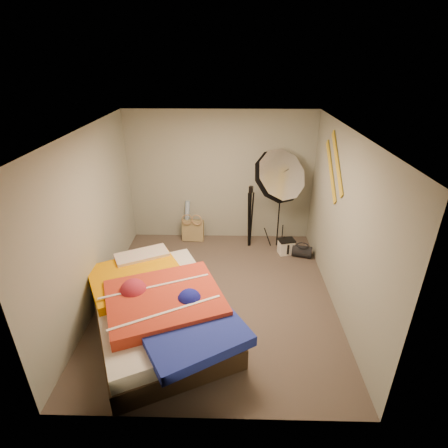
{
  "coord_description": "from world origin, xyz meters",
  "views": [
    {
      "loc": [
        0.22,
        -4.33,
        3.36
      ],
      "look_at": [
        0.1,
        0.6,
        0.95
      ],
      "focal_mm": 28.0,
      "sensor_mm": 36.0,
      "label": 1
    }
  ],
  "objects_px": {
    "duffel_bag": "(302,251)",
    "photo_umbrella": "(278,177)",
    "tote_bag": "(193,230)",
    "wrapping_roll": "(187,220)",
    "bed": "(159,308)",
    "camera_tripod": "(250,213)",
    "camera_case": "(286,247)"
  },
  "relations": [
    {
      "from": "camera_case",
      "to": "photo_umbrella",
      "type": "height_order",
      "value": "photo_umbrella"
    },
    {
      "from": "bed",
      "to": "tote_bag",
      "type": "bearing_deg",
      "value": 85.74
    },
    {
      "from": "wrapping_roll",
      "to": "photo_umbrella",
      "type": "xyz_separation_m",
      "value": [
        1.68,
        -0.45,
        1.06
      ]
    },
    {
      "from": "tote_bag",
      "to": "camera_tripod",
      "type": "distance_m",
      "value": 1.23
    },
    {
      "from": "bed",
      "to": "camera_tripod",
      "type": "relative_size",
      "value": 2.18
    },
    {
      "from": "photo_umbrella",
      "to": "camera_tripod",
      "type": "distance_m",
      "value": 0.89
    },
    {
      "from": "wrapping_roll",
      "to": "camera_tripod",
      "type": "distance_m",
      "value": 1.3
    },
    {
      "from": "tote_bag",
      "to": "wrapping_roll",
      "type": "height_order",
      "value": "wrapping_roll"
    },
    {
      "from": "photo_umbrella",
      "to": "wrapping_roll",
      "type": "bearing_deg",
      "value": 164.89
    },
    {
      "from": "tote_bag",
      "to": "wrapping_roll",
      "type": "bearing_deg",
      "value": 146.72
    },
    {
      "from": "tote_bag",
      "to": "bed",
      "type": "relative_size",
      "value": 0.16
    },
    {
      "from": "tote_bag",
      "to": "wrapping_roll",
      "type": "distance_m",
      "value": 0.23
    },
    {
      "from": "duffel_bag",
      "to": "photo_umbrella",
      "type": "bearing_deg",
      "value": 171.33
    },
    {
      "from": "duffel_bag",
      "to": "photo_umbrella",
      "type": "relative_size",
      "value": 0.17
    },
    {
      "from": "tote_bag",
      "to": "wrapping_roll",
      "type": "relative_size",
      "value": 0.54
    },
    {
      "from": "camera_case",
      "to": "bed",
      "type": "height_order",
      "value": "bed"
    },
    {
      "from": "wrapping_roll",
      "to": "duffel_bag",
      "type": "xyz_separation_m",
      "value": [
        2.18,
        -0.68,
        -0.28
      ]
    },
    {
      "from": "tote_bag",
      "to": "camera_case",
      "type": "bearing_deg",
      "value": -11.85
    },
    {
      "from": "camera_tripod",
      "to": "camera_case",
      "type": "bearing_deg",
      "value": -22.82
    },
    {
      "from": "camera_case",
      "to": "camera_tripod",
      "type": "bearing_deg",
      "value": 143.23
    },
    {
      "from": "photo_umbrella",
      "to": "camera_case",
      "type": "bearing_deg",
      "value": -29.23
    },
    {
      "from": "camera_tripod",
      "to": "bed",
      "type": "bearing_deg",
      "value": -119.41
    },
    {
      "from": "bed",
      "to": "camera_tripod",
      "type": "distance_m",
      "value": 2.66
    },
    {
      "from": "bed",
      "to": "photo_umbrella",
      "type": "xyz_separation_m",
      "value": [
        1.74,
        2.14,
        1.12
      ]
    },
    {
      "from": "wrapping_roll",
      "to": "camera_tripod",
      "type": "bearing_deg",
      "value": -13.5
    },
    {
      "from": "bed",
      "to": "duffel_bag",
      "type": "bearing_deg",
      "value": 40.41
    },
    {
      "from": "tote_bag",
      "to": "duffel_bag",
      "type": "relative_size",
      "value": 1.21
    },
    {
      "from": "wrapping_roll",
      "to": "camera_tripod",
      "type": "height_order",
      "value": "camera_tripod"
    },
    {
      "from": "camera_case",
      "to": "photo_umbrella",
      "type": "bearing_deg",
      "value": 136.83
    },
    {
      "from": "camera_case",
      "to": "bed",
      "type": "xyz_separation_m",
      "value": [
        -1.97,
        -2.02,
        0.19
      ]
    },
    {
      "from": "camera_case",
      "to": "camera_tripod",
      "type": "relative_size",
      "value": 0.22
    },
    {
      "from": "tote_bag",
      "to": "camera_case",
      "type": "relative_size",
      "value": 1.57
    }
  ]
}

